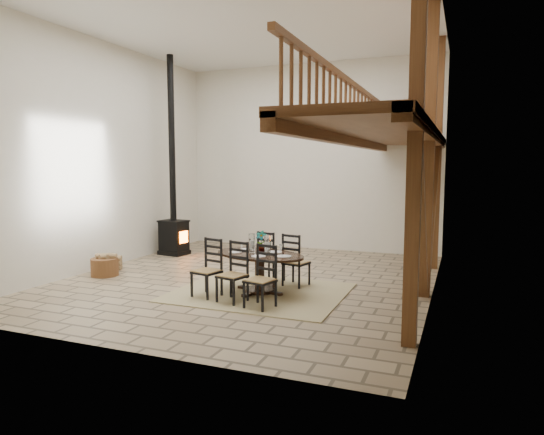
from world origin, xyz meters
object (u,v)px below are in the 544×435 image
at_px(dining_table, 256,272).
at_px(log_basket, 105,266).
at_px(wood_stove, 173,211).
at_px(log_stack, 114,263).

relative_size(dining_table, log_basket, 3.92).
bearing_deg(log_basket, dining_table, -2.63).
bearing_deg(dining_table, wood_stove, 155.28).
relative_size(wood_stove, log_basket, 8.96).
height_order(dining_table, log_basket, dining_table).
height_order(dining_table, log_stack, dining_table).
relative_size(log_basket, log_stack, 1.55).
relative_size(dining_table, log_stack, 6.07).
distance_m(dining_table, log_basket, 3.52).
xyz_separation_m(wood_stove, log_basket, (-0.00, -2.59, -0.92)).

